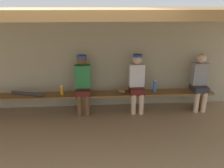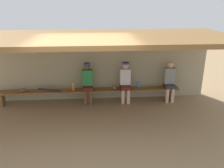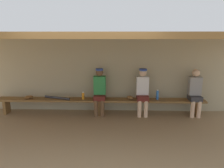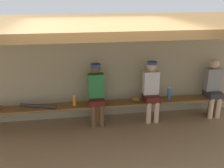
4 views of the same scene
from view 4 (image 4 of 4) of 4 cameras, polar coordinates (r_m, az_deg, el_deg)
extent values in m
plane|color=#937754|center=(4.66, -1.19, -17.03)|extent=(24.00, 24.00, 0.00)
cube|color=tan|center=(5.98, -3.89, 3.10)|extent=(8.00, 0.20, 2.20)
cube|color=brown|center=(4.48, -2.65, 12.86)|extent=(8.00, 2.80, 0.12)
cube|color=brown|center=(5.78, -3.33, -4.47)|extent=(6.00, 0.36, 0.05)
cube|color=brown|center=(5.88, -3.29, -6.52)|extent=(0.08, 0.29, 0.41)
cube|color=brown|center=(6.70, 20.89, -4.51)|extent=(0.08, 0.29, 0.41)
cube|color=#591E19|center=(5.96, 8.42, -2.93)|extent=(0.32, 0.40, 0.14)
cylinder|color=beige|center=(5.91, 7.90, -6.17)|extent=(0.11, 0.11, 0.48)
cylinder|color=beige|center=(5.96, 9.57, -6.03)|extent=(0.11, 0.11, 0.48)
cube|color=white|center=(5.92, 8.35, 0.32)|extent=(0.34, 0.20, 0.52)
sphere|color=beige|center=(5.81, 8.52, 3.77)|extent=(0.21, 0.21, 0.21)
cylinder|color=#2D47A5|center=(5.75, 8.68, 4.53)|extent=(0.21, 0.21, 0.05)
cube|color=#333338|center=(6.54, 20.86, -2.01)|extent=(0.32, 0.40, 0.14)
cylinder|color=beige|center=(6.47, 20.54, -4.96)|extent=(0.11, 0.11, 0.48)
cylinder|color=beige|center=(6.56, 21.92, -4.82)|extent=(0.11, 0.11, 0.48)
cube|color=gray|center=(6.50, 20.86, 0.95)|extent=(0.34, 0.20, 0.52)
sphere|color=beige|center=(6.40, 21.25, 4.10)|extent=(0.21, 0.21, 0.21)
cube|color=#591E19|center=(5.73, -3.36, -3.68)|extent=(0.32, 0.40, 0.14)
cylinder|color=brown|center=(5.70, -4.04, -7.04)|extent=(0.11, 0.11, 0.48)
cylinder|color=brown|center=(5.71, -2.23, -6.93)|extent=(0.11, 0.11, 0.48)
cube|color=#2D8442|center=(5.68, -3.50, -0.30)|extent=(0.34, 0.20, 0.52)
sphere|color=brown|center=(5.57, -3.58, 3.29)|extent=(0.21, 0.21, 0.21)
cylinder|color=#2D47A5|center=(5.51, -3.56, 4.08)|extent=(0.21, 0.21, 0.05)
cylinder|color=blue|center=(6.11, 12.18, -1.99)|extent=(0.07, 0.07, 0.26)
cylinder|color=white|center=(6.07, 12.27, -0.74)|extent=(0.05, 0.05, 0.02)
cylinder|color=orange|center=(5.70, -8.12, -3.68)|extent=(0.07, 0.07, 0.19)
cylinder|color=white|center=(5.66, -8.17, -2.66)|extent=(0.05, 0.05, 0.02)
ellipsoid|color=olive|center=(5.93, 5.08, -3.19)|extent=(0.27, 0.29, 0.09)
cylinder|color=#333338|center=(5.79, -15.66, -4.55)|extent=(0.78, 0.31, 0.07)
camera|label=1|loc=(1.12, 40.19, -5.28)|focal=35.06mm
camera|label=2|loc=(1.98, 148.66, -2.32)|focal=37.06mm
camera|label=3|loc=(1.23, 98.03, -26.87)|focal=33.74mm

